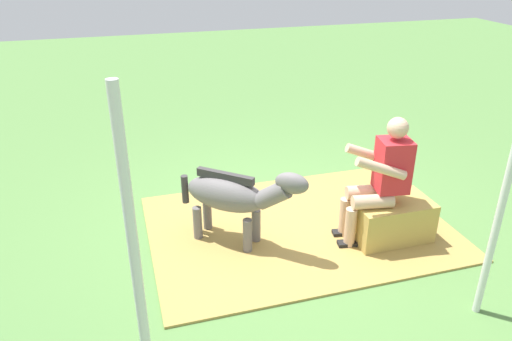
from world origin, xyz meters
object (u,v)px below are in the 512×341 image
Objects in this scene: tent_pole_right at (138,281)px; tent_pole_left at (505,191)px; person_seated at (380,177)px; hay_bale at (390,220)px; pony_standing at (234,196)px.

tent_pole_left is at bearing -173.56° from tent_pole_right.
tent_pole_right is (2.37, 1.50, 0.40)m from person_seated.
hay_bale is at bearing 173.36° from person_seated.
tent_pole_right is at bearing 32.34° from person_seated.
pony_standing reaches higher than hay_bale.
pony_standing is at bearing -14.08° from person_seated.
hay_bale is 1.61m from pony_standing.
tent_pole_left reaches higher than pony_standing.
person_seated is at bearing 165.92° from pony_standing.
hay_bale is 0.35× the size of tent_pole_left.
tent_pole_right reaches higher than hay_bale.
pony_standing is at bearing -13.33° from hay_bale.
tent_pole_left reaches higher than person_seated.
hay_bale is at bearing -82.95° from tent_pole_left.
person_seated is 0.59× the size of tent_pole_right.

